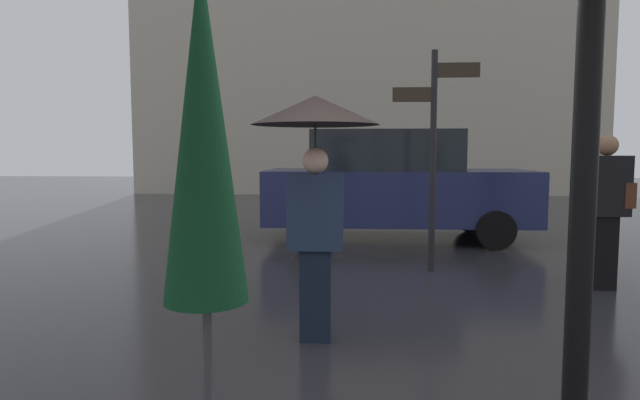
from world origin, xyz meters
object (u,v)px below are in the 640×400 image
at_px(folded_patio_umbrella_near, 204,157).
at_px(street_signpost, 434,138).
at_px(pedestrian_with_bag, 606,203).
at_px(parked_car_left, 394,184).
at_px(pedestrian_with_umbrella, 315,145).

bearing_deg(folded_patio_umbrella_near, street_signpost, 72.74).
distance_m(folded_patio_umbrella_near, street_signpost, 5.25).
bearing_deg(street_signpost, pedestrian_with_bag, -23.98).
xyz_separation_m(folded_patio_umbrella_near, parked_car_left, (1.24, 7.55, -0.56)).
bearing_deg(parked_car_left, pedestrian_with_umbrella, 62.86).
xyz_separation_m(pedestrian_with_bag, street_signpost, (-1.79, 0.80, 0.73)).
relative_size(pedestrian_with_umbrella, pedestrian_with_bag, 1.15).
distance_m(pedestrian_with_umbrella, pedestrian_with_bag, 3.68).
bearing_deg(folded_patio_umbrella_near, parked_car_left, 80.65).
xyz_separation_m(folded_patio_umbrella_near, street_signpost, (1.55, 5.01, 0.19)).
relative_size(folded_patio_umbrella_near, pedestrian_with_bag, 1.31).
xyz_separation_m(pedestrian_with_bag, parked_car_left, (-2.10, 3.34, -0.01)).
bearing_deg(folded_patio_umbrella_near, pedestrian_with_bag, 51.49).
distance_m(parked_car_left, street_signpost, 2.67).
distance_m(folded_patio_umbrella_near, pedestrian_with_umbrella, 2.36).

